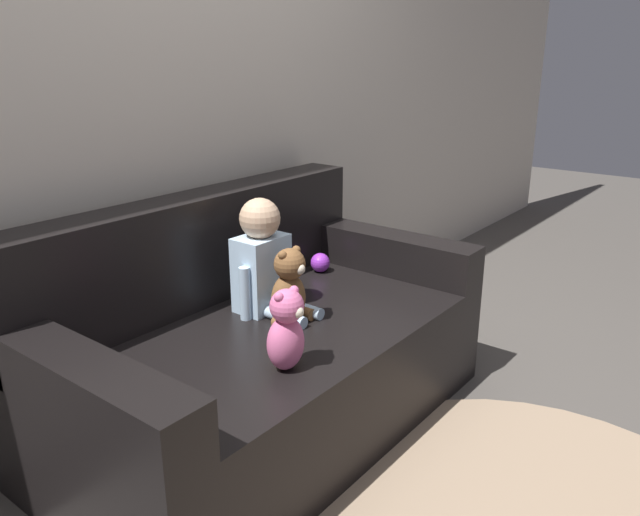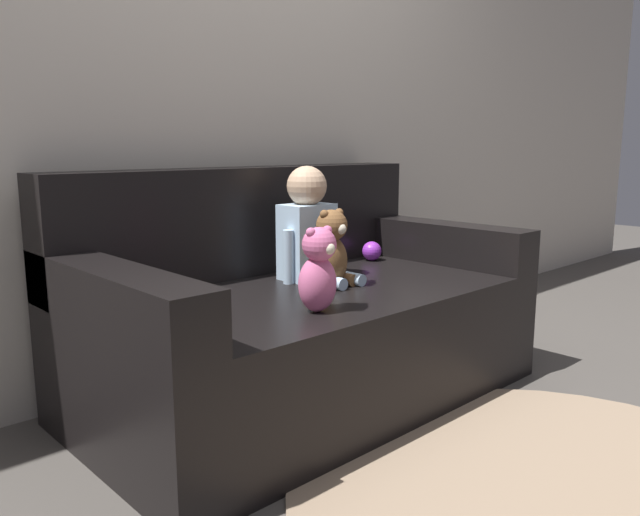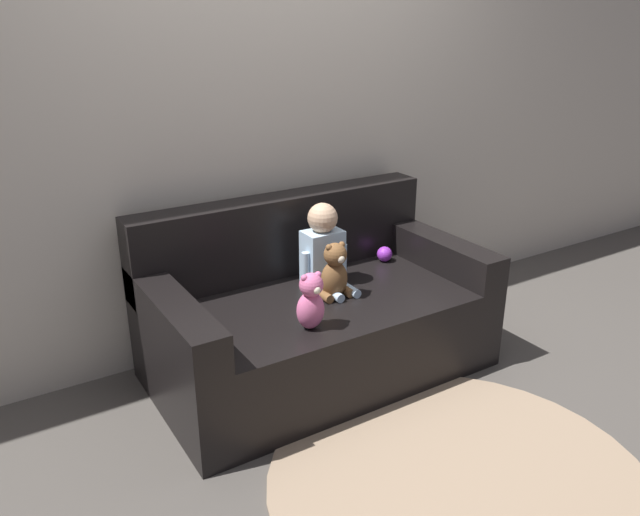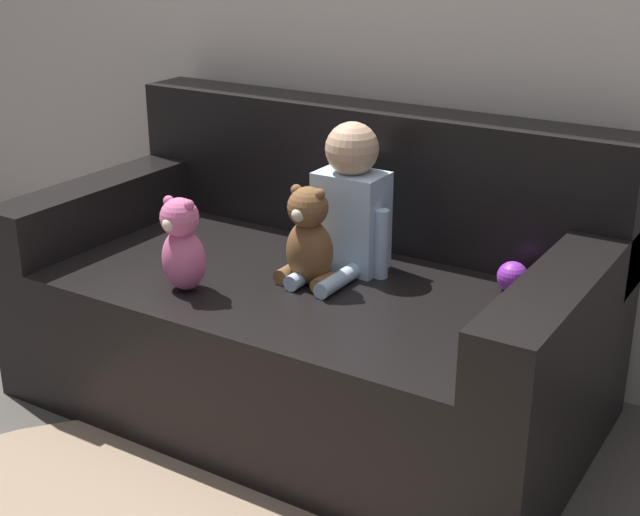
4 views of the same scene
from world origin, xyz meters
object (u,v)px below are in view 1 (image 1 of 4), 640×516
couch (258,350)px  person_baby (263,261)px  plush_toy_side (286,330)px  teddy_bear_brown (289,288)px  toy_ball (320,263)px

couch → person_baby: person_baby is taller
couch → plush_toy_side: 0.47m
teddy_bear_brown → plush_toy_side: (-0.26, -0.21, -0.00)m
couch → person_baby: bearing=24.8°
couch → toy_ball: (0.54, 0.13, 0.17)m
person_baby → toy_ball: person_baby is taller
person_baby → teddy_bear_brown: 0.17m
teddy_bear_brown → couch: bearing=112.4°
couch → person_baby: size_ratio=3.86×
couch → plush_toy_side: couch is taller
person_baby → teddy_bear_brown: person_baby is taller
plush_toy_side → toy_ball: bearing=31.3°
person_baby → teddy_bear_brown: (-0.04, -0.15, -0.06)m
person_baby → toy_ball: (0.45, 0.09, -0.15)m
couch → plush_toy_side: size_ratio=6.25×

